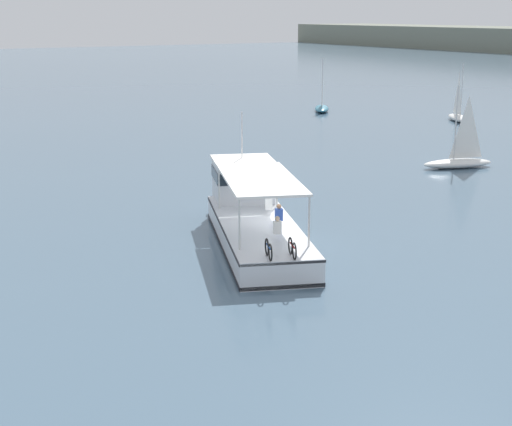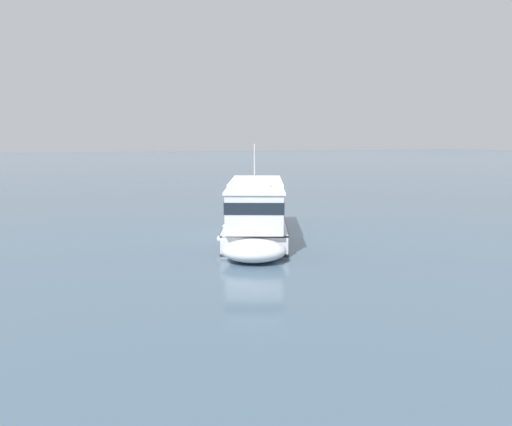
{
  "view_description": "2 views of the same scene",
  "coord_description": "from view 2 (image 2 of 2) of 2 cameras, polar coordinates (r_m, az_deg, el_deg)",
  "views": [
    {
      "loc": [
        27.6,
        -17.19,
        9.93
      ],
      "look_at": [
        -0.58,
        -0.44,
        1.4
      ],
      "focal_mm": 54.22,
      "sensor_mm": 36.0,
      "label": 1
    },
    {
      "loc": [
        -25.37,
        8.68,
        5.52
      ],
      "look_at": [
        -0.58,
        -0.44,
        1.4
      ],
      "focal_mm": 33.14,
      "sensor_mm": 36.0,
      "label": 2
    }
  ],
  "objects": [
    {
      "name": "ground_plane",
      "position": [
        27.37,
        -1.29,
        -2.77
      ],
      "size": [
        400.0,
        400.0,
        0.0
      ],
      "primitive_type": "plane",
      "color": "slate"
    },
    {
      "name": "ferry_main",
      "position": [
        25.79,
        -0.05,
        -1.19
      ],
      "size": [
        12.96,
        7.49,
        5.32
      ],
      "color": "silver",
      "rests_on": "ground"
    }
  ]
}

